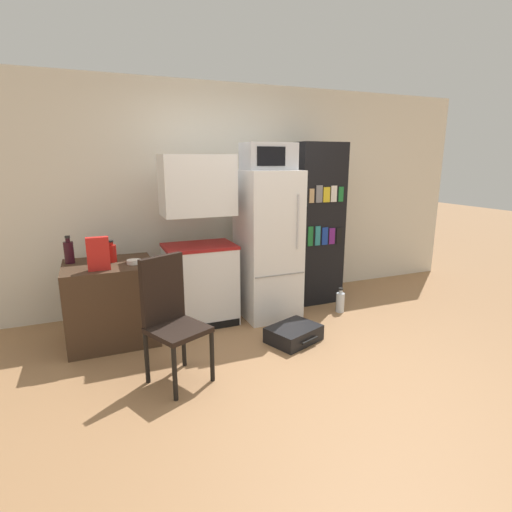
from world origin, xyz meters
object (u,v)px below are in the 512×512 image
microwave (268,156)px  chair (170,311)px  bookshelf (318,225)px  bowl (134,262)px  refrigerator (268,245)px  bottle_wine_dark (69,252)px  bottle_ketchup_red (112,253)px  bottle_clear_short (93,252)px  side_table (111,302)px  suitcase_large_flat (294,334)px  water_bottle_front (340,302)px  cereal_box (98,254)px  kitchen_hutch (199,248)px

microwave → chair: microwave is taller
bookshelf → bowl: size_ratio=14.42×
refrigerator → bottle_wine_dark: 2.02m
microwave → bottle_wine_dark: 2.20m
bookshelf → bottle_ketchup_red: 2.39m
bowl → refrigerator: bearing=5.0°
refrigerator → bottle_clear_short: 1.82m
refrigerator → bookshelf: bearing=13.0°
side_table → chair: chair is taller
bookshelf → suitcase_large_flat: bearing=-130.9°
bottle_ketchup_red → water_bottle_front: 2.58m
bottle_wine_dark → refrigerator: bearing=-3.7°
side_table → water_bottle_front: bearing=-5.4°
suitcase_large_flat → bottle_clear_short: bearing=129.5°
microwave → bookshelf: bearing=13.0°
bottle_clear_short → chair: chair is taller
bowl → water_bottle_front: size_ratio=0.46×
refrigerator → bottle_wine_dark: (-2.01, 0.13, 0.07)m
side_table → bottle_wine_dark: bottle_wine_dark is taller
bottle_ketchup_red → cereal_box: cereal_box is taller
bookshelf → side_table: bearing=-175.3°
side_table → bottle_wine_dark: 0.62m
bookshelf → suitcase_large_flat: size_ratio=3.29×
chair → bottle_wine_dark: bearing=98.3°
bookshelf → kitchen_hutch: bearing=-176.0°
refrigerator → kitchen_hutch: bearing=174.9°
kitchen_hutch → cereal_box: (-1.00, -0.31, 0.10)m
kitchen_hutch → cereal_box: kitchen_hutch is taller
bowl → cereal_box: cereal_box is taller
bottle_clear_short → bowl: bearing=-46.2°
kitchen_hutch → bookshelf: bearing=4.0°
kitchen_hutch → water_bottle_front: kitchen_hutch is taller
side_table → bottle_ketchup_red: bearing=50.1°
kitchen_hutch → refrigerator: 0.76m
side_table → bowl: bowl is taller
side_table → bookshelf: (2.43, 0.20, 0.58)m
cereal_box → kitchen_hutch: bearing=17.5°
side_table → microwave: microwave is taller
bottle_clear_short → water_bottle_front: size_ratio=0.57×
bottle_wine_dark → cereal_box: 0.45m
suitcase_large_flat → kitchen_hutch: bearing=110.0°
bottle_ketchup_red → suitcase_large_flat: bottle_ketchup_red is taller
bowl → suitcase_large_flat: size_ratio=0.23×
bowl → bottle_wine_dark: bearing=155.6°
bottle_clear_short → bottle_wine_dark: bearing=-151.7°
bottle_ketchup_red → bottle_wine_dark: bearing=164.4°
bottle_clear_short → cereal_box: 0.50m
bookshelf → bottle_clear_short: size_ratio=11.66×
cereal_box → water_bottle_front: (2.57, -0.02, -0.80)m
refrigerator → bottle_ketchup_red: size_ratio=7.71×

